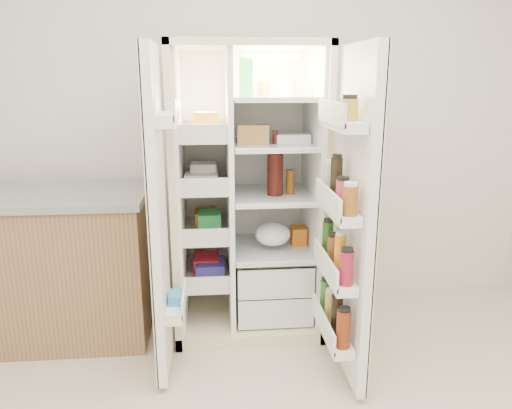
{
  "coord_description": "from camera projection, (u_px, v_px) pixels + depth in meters",
  "views": [
    {
      "loc": [
        -0.29,
        -1.37,
        1.6
      ],
      "look_at": [
        -0.05,
        1.25,
        0.91
      ],
      "focal_mm": 34.0,
      "sensor_mm": 36.0,
      "label": 1
    }
  ],
  "objects": [
    {
      "name": "fridge_door",
      "position": [
        350.0,
        224.0,
        2.49
      ],
      "size": [
        0.17,
        0.58,
        1.72
      ],
      "color": "white",
      "rests_on": "floor"
    },
    {
      "name": "refrigerator",
      "position": [
        249.0,
        213.0,
        3.15
      ],
      "size": [
        0.92,
        0.7,
        1.8
      ],
      "color": "beige",
      "rests_on": "floor"
    },
    {
      "name": "kitchen_counter",
      "position": [
        47.0,
        266.0,
        3.01
      ],
      "size": [
        1.28,
        0.68,
        0.93
      ],
      "color": "#8E6847",
      "rests_on": "floor"
    },
    {
      "name": "wall_back",
      "position": [
        253.0,
        115.0,
        3.33
      ],
      "size": [
        4.0,
        0.02,
        2.7
      ],
      "primitive_type": "cube",
      "color": "white",
      "rests_on": "floor"
    },
    {
      "name": "freezer_door",
      "position": [
        159.0,
        220.0,
        2.48
      ],
      "size": [
        0.15,
        0.4,
        1.72
      ],
      "color": "white",
      "rests_on": "floor"
    }
  ]
}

